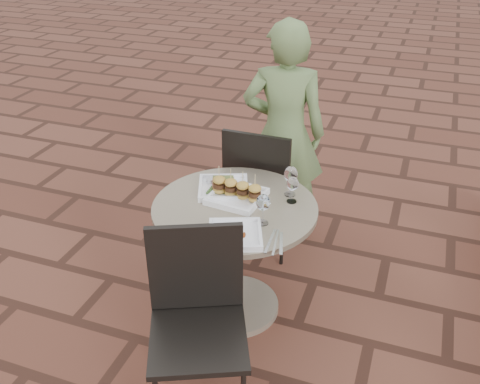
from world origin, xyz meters
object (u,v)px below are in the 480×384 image
(chair_far, at_px, (261,182))
(plate_salmon, at_px, (223,187))
(diner, at_px, (284,134))
(cafe_table, at_px, (235,243))
(chair_near, at_px, (197,307))
(plate_tuna, at_px, (235,234))
(plate_sliders, at_px, (237,192))

(chair_far, xyz_separation_m, plate_salmon, (-0.07, -0.48, 0.20))
(diner, height_order, plate_salmon, diner)
(cafe_table, height_order, chair_near, chair_near)
(chair_far, relative_size, plate_tuna, 2.76)
(diner, relative_size, plate_tuna, 4.58)
(chair_far, relative_size, diner, 0.60)
(chair_far, bearing_deg, cafe_table, 95.22)
(plate_sliders, relative_size, plate_tuna, 0.91)
(cafe_table, distance_m, plate_sliders, 0.30)
(chair_far, bearing_deg, chair_near, 95.11)
(plate_tuna, bearing_deg, cafe_table, 110.60)
(cafe_table, distance_m, chair_near, 0.63)
(cafe_table, distance_m, plate_salmon, 0.32)
(chair_far, relative_size, plate_salmon, 2.61)
(plate_sliders, bearing_deg, plate_salmon, 148.30)
(chair_near, height_order, plate_sliders, chair_near)
(plate_salmon, xyz_separation_m, plate_tuna, (0.22, -0.41, -0.01))
(cafe_table, relative_size, plate_tuna, 2.67)
(cafe_table, relative_size, plate_sliders, 2.94)
(chair_far, distance_m, plate_tuna, 0.93)
(chair_far, xyz_separation_m, plate_tuna, (0.15, -0.89, 0.20))
(chair_far, bearing_deg, plate_sliders, 94.42)
(cafe_table, height_order, chair_far, chair_far)
(chair_near, distance_m, diner, 1.56)
(diner, bearing_deg, chair_near, 79.57)
(cafe_table, height_order, diner, diner)
(cafe_table, xyz_separation_m, chair_near, (0.05, -0.63, 0.07))
(diner, distance_m, plate_tuna, 1.20)
(plate_salmon, relative_size, plate_tuna, 1.06)
(chair_far, height_order, plate_tuna, chair_far)
(plate_tuna, bearing_deg, chair_far, 99.72)
(diner, xyz_separation_m, plate_sliders, (-0.03, -0.85, 0.00))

